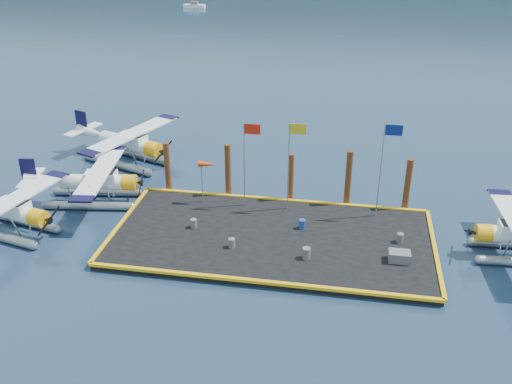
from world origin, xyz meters
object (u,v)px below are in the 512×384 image
piling_2 (291,179)px  piling_3 (348,180)px  flagpole_blue (385,157)px  crate (399,256)px  drum_1 (306,253)px  flagpole_yellow (292,154)px  seaplane_b (97,184)px  flagpole_red (247,152)px  drum_4 (400,238)px  drum_3 (232,243)px  drum_0 (194,223)px  piling_4 (407,186)px  piling_1 (228,172)px  windsock (208,165)px  seaplane_a (10,213)px  drum_2 (302,224)px  seaplane_c (129,146)px  piling_0 (168,169)px

piling_2 → piling_3: piling_3 is taller
flagpole_blue → crate: bearing=-78.6°
drum_1 → flagpole_yellow: bearing=105.7°
seaplane_b → piling_3: size_ratio=2.20×
crate → flagpole_red: size_ratio=0.21×
drum_4 → piling_3: 6.06m
flagpole_blue → drum_3: bearing=-148.1°
drum_0 → flagpole_blue: (11.84, 3.63, 3.99)m
flagpole_red → piling_4: bearing=8.4°
piling_3 → flagpole_yellow: bearing=-157.2°
piling_2 → crate: bearing=-43.7°
piling_1 → piling_2: (4.50, 0.00, -0.20)m
drum_3 → piling_4: size_ratio=0.15×
piling_1 → piling_4: 12.50m
flagpole_red → drum_1: bearing=-52.0°
drum_3 → piling_2: bearing=69.2°
windsock → flagpole_red: bearing=0.0°
seaplane_a → drum_2: size_ratio=15.09×
seaplane_c → drum_3: (11.10, -11.85, -0.90)m
drum_0 → crate: size_ratio=0.47×
drum_0 → piling_1: (1.15, 5.23, 1.40)m
drum_3 → piling_1: (-1.78, 7.15, 1.40)m
drum_2 → drum_3: 5.01m
piling_1 → piling_3: size_ratio=0.98×
piling_3 → piling_4: 4.00m
drum_2 → piling_0: (-10.28, 4.13, 1.29)m
drum_0 → piling_3: piling_3 is taller
drum_4 → flagpole_red: flagpole_red is taller
flagpole_blue → piling_3: size_ratio=1.51×
flagpole_yellow → piling_3: (3.80, 1.60, -2.36)m
seaplane_a → drum_1: seaplane_a is taller
drum_3 → piling_3: size_ratio=0.14×
seaplane_a → piling_2: (17.21, 7.27, 0.46)m
crate → piling_3: (-3.28, 6.95, 1.44)m
flagpole_blue → piling_4: flagpole_blue is taller
drum_1 → drum_2: bearing=99.9°
piling_3 → piling_1: bearing=180.0°
drum_3 → piling_0: size_ratio=0.15×
drum_2 → seaplane_c: bearing=149.7°
seaplane_c → windsock: (8.29, -6.30, 1.63)m
crate → drum_2: bearing=154.8°
seaplane_c → drum_4: seaplane_c is taller
flagpole_blue → seaplane_b: bearing=-178.0°
seaplane_b → piling_0: 5.11m
drum_0 → drum_4: (13.07, 0.45, 0.01)m
piling_2 → seaplane_a: bearing=-157.1°
drum_2 → windsock: (-6.80, 2.53, 2.52)m
seaplane_c → crate: (21.09, -11.65, -0.89)m
drum_0 → piling_0: piling_0 is taller
drum_2 → piling_1: bearing=144.5°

